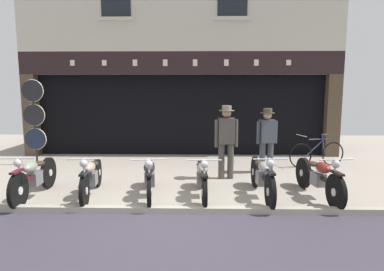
# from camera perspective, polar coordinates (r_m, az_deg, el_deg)

# --- Properties ---
(ground) EXTENTS (22.11, 22.00, 0.18)m
(ground) POSITION_cam_1_polar(r_m,az_deg,el_deg) (5.11, -5.84, -17.49)
(ground) COLOR #A29789
(shop_facade) EXTENTS (10.41, 4.42, 6.80)m
(shop_facade) POSITION_cam_1_polar(r_m,az_deg,el_deg) (12.56, -1.53, 6.33)
(shop_facade) COLOR black
(shop_facade) RESTS_ON ground
(motorcycle_far_left) EXTENTS (0.62, 1.99, 0.93)m
(motorcycle_far_left) POSITION_cam_1_polar(r_m,az_deg,el_deg) (7.39, -25.25, -6.29)
(motorcycle_far_left) COLOR black
(motorcycle_far_left) RESTS_ON ground
(motorcycle_left) EXTENTS (0.62, 1.98, 0.91)m
(motorcycle_left) POSITION_cam_1_polar(r_m,az_deg,el_deg) (7.07, -16.76, -6.61)
(motorcycle_left) COLOR black
(motorcycle_left) RESTS_ON ground
(motorcycle_center_left) EXTENTS (0.62, 2.00, 0.91)m
(motorcycle_center_left) POSITION_cam_1_polar(r_m,az_deg,el_deg) (6.79, -7.21, -6.93)
(motorcycle_center_left) COLOR black
(motorcycle_center_left) RESTS_ON ground
(motorcycle_center) EXTENTS (0.62, 1.93, 0.90)m
(motorcycle_center) POSITION_cam_1_polar(r_m,az_deg,el_deg) (6.73, 1.72, -7.08)
(motorcycle_center) COLOR black
(motorcycle_center) RESTS_ON ground
(motorcycle_center_right) EXTENTS (0.62, 2.12, 0.93)m
(motorcycle_center_right) POSITION_cam_1_polar(r_m,az_deg,el_deg) (6.83, 11.84, -6.79)
(motorcycle_center_right) COLOR black
(motorcycle_center_right) RESTS_ON ground
(motorcycle_right) EXTENTS (0.62, 2.05, 0.93)m
(motorcycle_right) POSITION_cam_1_polar(r_m,az_deg,el_deg) (7.12, 20.73, -6.59)
(motorcycle_right) COLOR black
(motorcycle_right) RESTS_ON ground
(salesman_left) EXTENTS (0.56, 0.37, 1.76)m
(salesman_left) POSITION_cam_1_polar(r_m,az_deg,el_deg) (8.03, 5.84, -0.43)
(salesman_left) COLOR #47423D
(salesman_left) RESTS_ON ground
(shopkeeper_center) EXTENTS (0.55, 0.36, 1.66)m
(shopkeeper_center) POSITION_cam_1_polar(r_m,az_deg,el_deg) (8.79, 12.61, -0.26)
(shopkeeper_center) COLOR #3D424C
(shopkeeper_center) RESTS_ON ground
(tyre_sign_pole) EXTENTS (0.62, 0.06, 2.41)m
(tyre_sign_pole) POSITION_cam_1_polar(r_m,az_deg,el_deg) (10.38, -25.26, 3.02)
(tyre_sign_pole) COLOR #232328
(tyre_sign_pole) RESTS_ON ground
(advert_board_near) EXTENTS (0.80, 0.03, 1.05)m
(advert_board_near) POSITION_cam_1_polar(r_m,az_deg,el_deg) (11.06, 8.07, 4.89)
(advert_board_near) COLOR beige
(leaning_bicycle) EXTENTS (1.66, 0.62, 0.93)m
(leaning_bicycle) POSITION_cam_1_polar(r_m,az_deg,el_deg) (10.00, 20.51, -2.85)
(leaning_bicycle) COLOR black
(leaning_bicycle) RESTS_ON ground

